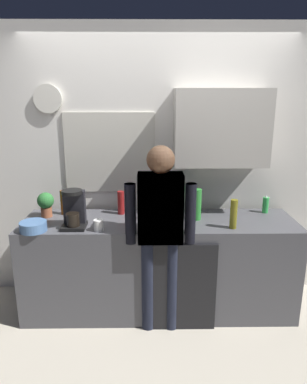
% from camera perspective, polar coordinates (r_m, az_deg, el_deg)
% --- Properties ---
extents(ground_plane, '(8.00, 8.00, 0.00)m').
position_cam_1_polar(ground_plane, '(3.30, 1.02, -21.09)').
color(ground_plane, beige).
extents(kitchen_counter, '(2.45, 0.64, 0.88)m').
position_cam_1_polar(kitchen_counter, '(3.31, 0.91, -11.83)').
color(kitchen_counter, '#4C4C51').
rests_on(kitchen_counter, ground_plane).
extents(dishwasher_panel, '(0.56, 0.02, 0.80)m').
position_cam_1_polar(dishwasher_panel, '(3.06, 4.85, -15.39)').
color(dishwasher_panel, black).
rests_on(dishwasher_panel, ground_plane).
extents(back_wall_assembly, '(4.05, 0.42, 2.60)m').
position_cam_1_polar(back_wall_assembly, '(3.39, 1.95, 5.28)').
color(back_wall_assembly, white).
rests_on(back_wall_assembly, ground_plane).
extents(coffee_maker, '(0.20, 0.20, 0.33)m').
position_cam_1_polar(coffee_maker, '(3.02, -12.88, -2.93)').
color(coffee_maker, black).
rests_on(coffee_maker, kitchen_counter).
extents(bottle_dark_sauce, '(0.06, 0.06, 0.18)m').
position_cam_1_polar(bottle_dark_sauce, '(3.13, -0.81, -2.96)').
color(bottle_dark_sauce, black).
rests_on(bottle_dark_sauce, kitchen_counter).
extents(bottle_green_wine, '(0.07, 0.07, 0.30)m').
position_cam_1_polar(bottle_green_wine, '(3.16, 4.44, -1.67)').
color(bottle_green_wine, '#195923').
rests_on(bottle_green_wine, kitchen_counter).
extents(bottle_red_vinegar, '(0.06, 0.06, 0.22)m').
position_cam_1_polar(bottle_red_vinegar, '(3.28, -5.35, -1.75)').
color(bottle_red_vinegar, maroon).
rests_on(bottle_red_vinegar, kitchen_counter).
extents(bottle_clear_soda, '(0.09, 0.09, 0.28)m').
position_cam_1_polar(bottle_clear_soda, '(3.14, 7.01, -2.02)').
color(bottle_clear_soda, '#2D8C33').
rests_on(bottle_clear_soda, kitchen_counter).
extents(bottle_olive_oil, '(0.06, 0.06, 0.25)m').
position_cam_1_polar(bottle_olive_oil, '(2.99, 12.95, -3.54)').
color(bottle_olive_oil, olive).
rests_on(bottle_olive_oil, kitchen_counter).
extents(bottle_amber_beer, '(0.06, 0.06, 0.23)m').
position_cam_1_polar(bottle_amber_beer, '(3.37, -14.48, -1.65)').
color(bottle_amber_beer, brown).
rests_on(bottle_amber_beer, kitchen_counter).
extents(cup_white_mug, '(0.08, 0.08, 0.09)m').
position_cam_1_polar(cup_white_mug, '(2.92, -8.99, -5.39)').
color(cup_white_mug, white).
rests_on(cup_white_mug, kitchen_counter).
extents(cup_yellow_cup, '(0.07, 0.07, 0.08)m').
position_cam_1_polar(cup_yellow_cup, '(3.01, -0.19, -4.69)').
color(cup_yellow_cup, yellow).
rests_on(cup_yellow_cup, kitchen_counter).
extents(mixing_bowl, '(0.22, 0.22, 0.08)m').
position_cam_1_polar(mixing_bowl, '(3.05, -19.06, -5.33)').
color(mixing_bowl, '#4C72A5').
rests_on(mixing_bowl, kitchen_counter).
extents(potted_plant, '(0.15, 0.15, 0.23)m').
position_cam_1_polar(potted_plant, '(3.33, -17.20, -1.72)').
color(potted_plant, '#9E5638').
rests_on(potted_plant, kitchen_counter).
extents(dish_soap, '(0.06, 0.06, 0.18)m').
position_cam_1_polar(dish_soap, '(3.48, 17.84, -1.99)').
color(dish_soap, green).
rests_on(dish_soap, kitchen_counter).
extents(person_at_sink, '(0.57, 0.22, 1.60)m').
position_cam_1_polar(person_at_sink, '(2.83, 1.12, -5.54)').
color(person_at_sink, brown).
rests_on(person_at_sink, ground_plane).
extents(person_guest, '(0.57, 0.22, 1.60)m').
position_cam_1_polar(person_guest, '(2.83, 1.12, -5.54)').
color(person_guest, '#3F4766').
rests_on(person_guest, ground_plane).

